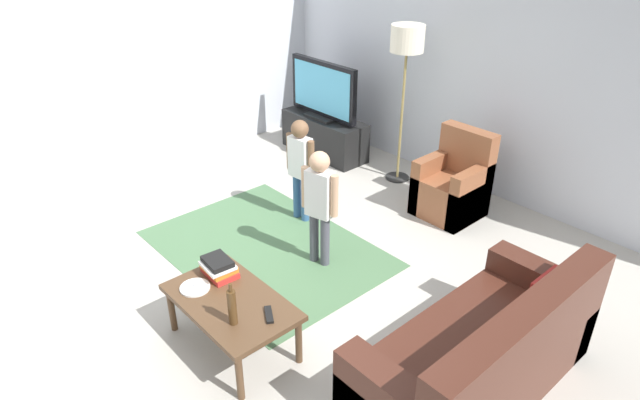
{
  "coord_description": "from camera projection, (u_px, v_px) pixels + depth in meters",
  "views": [
    {
      "loc": [
        3.09,
        -2.17,
        2.9
      ],
      "look_at": [
        0.0,
        0.6,
        0.65
      ],
      "focal_mm": 30.9,
      "sensor_mm": 36.0,
      "label": 1
    }
  ],
  "objects": [
    {
      "name": "plate",
      "position": [
        195.0,
        288.0,
        4.01
      ],
      "size": [
        0.22,
        0.22,
        0.02
      ],
      "color": "white",
      "rests_on": "coffee_table"
    },
    {
      "name": "child_near_tv",
      "position": [
        300.0,
        161.0,
        5.43
      ],
      "size": [
        0.36,
        0.17,
        1.08
      ],
      "color": "#33598C",
      "rests_on": "ground"
    },
    {
      "name": "couch",
      "position": [
        485.0,
        360.0,
        3.57
      ],
      "size": [
        0.8,
        1.8,
        0.86
      ],
      "color": "#472319",
      "rests_on": "ground"
    },
    {
      "name": "tv",
      "position": [
        323.0,
        91.0,
        6.8
      ],
      "size": [
        1.1,
        0.28,
        0.71
      ],
      "color": "black",
      "rests_on": "tv_stand"
    },
    {
      "name": "floor_lamp",
      "position": [
        407.0,
        47.0,
        5.83
      ],
      "size": [
        0.36,
        0.36,
        1.78
      ],
      "color": "#262626",
      "rests_on": "ground"
    },
    {
      "name": "wall_left",
      "position": [
        96.0,
        63.0,
        6.0
      ],
      "size": [
        0.12,
        6.0,
        2.7
      ],
      "primitive_type": "cube",
      "color": "silver",
      "rests_on": "ground"
    },
    {
      "name": "armchair",
      "position": [
        454.0,
        187.0,
        5.71
      ],
      "size": [
        0.6,
        0.6,
        0.9
      ],
      "color": "brown",
      "rests_on": "ground"
    },
    {
      "name": "ground",
      "position": [
        268.0,
        289.0,
        4.68
      ],
      "size": [
        7.8,
        7.8,
        0.0
      ],
      "primitive_type": "plane",
      "color": "#B2ADA3"
    },
    {
      "name": "tv_stand",
      "position": [
        324.0,
        136.0,
        7.1
      ],
      "size": [
        1.2,
        0.44,
        0.5
      ],
      "color": "black",
      "rests_on": "ground"
    },
    {
      "name": "wall_back",
      "position": [
        490.0,
        69.0,
        5.79
      ],
      "size": [
        6.0,
        0.12,
        2.7
      ],
      "primitive_type": "cube",
      "color": "silver",
      "rests_on": "ground"
    },
    {
      "name": "coffee_table",
      "position": [
        231.0,
        305.0,
        3.92
      ],
      "size": [
        1.0,
        0.6,
        0.42
      ],
      "color": "#513823",
      "rests_on": "ground"
    },
    {
      "name": "book_stack",
      "position": [
        219.0,
        267.0,
        4.12
      ],
      "size": [
        0.29,
        0.23,
        0.15
      ],
      "color": "red",
      "rests_on": "coffee_table"
    },
    {
      "name": "child_center",
      "position": [
        320.0,
        198.0,
        4.73
      ],
      "size": [
        0.36,
        0.18,
        1.1
      ],
      "color": "#4C4C59",
      "rests_on": "ground"
    },
    {
      "name": "tv_remote",
      "position": [
        269.0,
        315.0,
        3.75
      ],
      "size": [
        0.17,
        0.13,
        0.02
      ],
      "primitive_type": "cube",
      "rotation": [
        0.0,
        0.0,
        -0.53
      ],
      "color": "black",
      "rests_on": "coffee_table"
    },
    {
      "name": "bottle",
      "position": [
        232.0,
        307.0,
        3.62
      ],
      "size": [
        0.06,
        0.06,
        0.32
      ],
      "color": "#4C3319",
      "rests_on": "coffee_table"
    },
    {
      "name": "area_rug",
      "position": [
        267.0,
        248.0,
        5.23
      ],
      "size": [
        2.2,
        1.6,
        0.01
      ],
      "primitive_type": "cube",
      "color": "#4C724C",
      "rests_on": "ground"
    }
  ]
}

